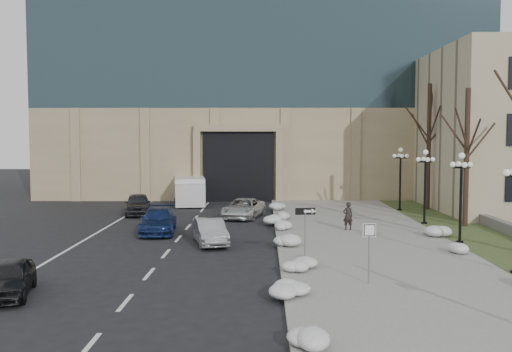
# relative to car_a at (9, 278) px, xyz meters

# --- Properties ---
(ground) EXTENTS (160.00, 160.00, 0.00)m
(ground) POSITION_rel_car_a_xyz_m (10.77, -2.75, -0.64)
(ground) COLOR black
(ground) RESTS_ON ground
(sidewalk) EXTENTS (9.00, 40.00, 0.12)m
(sidewalk) POSITION_rel_car_a_xyz_m (14.27, 11.25, -0.58)
(sidewalk) COLOR gray
(sidewalk) RESTS_ON ground
(curb) EXTENTS (0.30, 40.00, 0.14)m
(curb) POSITION_rel_car_a_xyz_m (9.77, 11.25, -0.57)
(curb) COLOR gray
(curb) RESTS_ON ground
(grass_strip) EXTENTS (4.00, 40.00, 0.10)m
(grass_strip) POSITION_rel_car_a_xyz_m (20.77, 11.25, -0.59)
(grass_strip) COLOR #3A4A25
(grass_strip) RESTS_ON ground
(stone_wall) EXTENTS (0.50, 30.00, 0.70)m
(stone_wall) POSITION_rel_car_a_xyz_m (22.77, 13.25, -0.29)
(stone_wall) COLOR slate
(stone_wall) RESTS_ON ground
(office_tower) EXTENTS (40.00, 24.70, 36.00)m
(office_tower) POSITION_rel_car_a_xyz_m (8.76, 40.83, 17.85)
(office_tower) COLOR tan
(office_tower) RESTS_ON ground
(car_a) EXTENTS (2.36, 4.01, 1.28)m
(car_a) POSITION_rel_car_a_xyz_m (0.00, 0.00, 0.00)
(car_a) COLOR black
(car_a) RESTS_ON ground
(car_b) EXTENTS (2.34, 4.24, 1.32)m
(car_b) POSITION_rel_car_a_xyz_m (6.16, 9.64, 0.02)
(car_b) COLOR #9B9DA2
(car_b) RESTS_ON ground
(car_c) EXTENTS (2.47, 5.04, 1.41)m
(car_c) POSITION_rel_car_a_xyz_m (2.82, 13.14, 0.06)
(car_c) COLOR navy
(car_c) RESTS_ON ground
(car_d) EXTENTS (3.21, 5.15, 1.33)m
(car_d) POSITION_rel_car_a_xyz_m (7.55, 19.29, 0.02)
(car_d) COLOR silver
(car_d) RESTS_ON ground
(car_e) EXTENTS (2.67, 4.71, 1.51)m
(car_e) POSITION_rel_car_a_xyz_m (-0.06, 20.80, 0.11)
(car_e) COLOR #2E2F34
(car_e) RESTS_ON ground
(pedestrian) EXTENTS (0.68, 0.53, 1.64)m
(pedestrian) POSITION_rel_car_a_xyz_m (13.86, 13.60, 0.30)
(pedestrian) COLOR black
(pedestrian) RESTS_ON sidewalk
(box_truck) EXTENTS (3.35, 7.18, 2.19)m
(box_truck) POSITION_rel_car_a_xyz_m (2.79, 27.41, 0.42)
(box_truck) COLOR silver
(box_truck) RESTS_ON ground
(one_way_sign) EXTENTS (0.93, 0.27, 2.48)m
(one_way_sign) POSITION_rel_car_a_xyz_m (10.90, 5.15, 1.41)
(one_way_sign) COLOR slate
(one_way_sign) RESTS_ON ground
(keep_sign) EXTENTS (0.51, 0.14, 2.38)m
(keep_sign) POSITION_rel_car_a_xyz_m (12.85, 1.44, 1.11)
(keep_sign) COLOR slate
(keep_sign) RESTS_ON ground
(snow_clump_a) EXTENTS (1.10, 1.60, 0.36)m
(snow_clump_a) POSITION_rel_car_a_xyz_m (10.24, -4.75, -0.34)
(snow_clump_a) COLOR white
(snow_clump_a) RESTS_ON sidewalk
(snow_clump_b) EXTENTS (1.10, 1.60, 0.36)m
(snow_clump_b) POSITION_rel_car_a_xyz_m (9.88, -0.19, -0.34)
(snow_clump_b) COLOR white
(snow_clump_b) RESTS_ON sidewalk
(snow_clump_c) EXTENTS (1.10, 1.60, 0.36)m
(snow_clump_c) POSITION_rel_car_a_xyz_m (10.34, 3.66, -0.34)
(snow_clump_c) COLOR white
(snow_clump_c) RESTS_ON sidewalk
(snow_clump_d) EXTENTS (1.10, 1.60, 0.36)m
(snow_clump_d) POSITION_rel_car_a_xyz_m (10.21, 9.01, -0.34)
(snow_clump_d) COLOR white
(snow_clump_d) RESTS_ON sidewalk
(snow_clump_e) EXTENTS (1.10, 1.60, 0.36)m
(snow_clump_e) POSITION_rel_car_a_xyz_m (10.26, 13.41, -0.34)
(snow_clump_e) COLOR white
(snow_clump_e) RESTS_ON sidewalk
(snow_clump_f) EXTENTS (1.10, 1.60, 0.36)m
(snow_clump_f) POSITION_rel_car_a_xyz_m (10.42, 17.67, -0.34)
(snow_clump_f) COLOR white
(snow_clump_f) RESTS_ON sidewalk
(snow_clump_g) EXTENTS (1.10, 1.60, 0.36)m
(snow_clump_g) POSITION_rel_car_a_xyz_m (10.17, 22.82, -0.34)
(snow_clump_g) COLOR white
(snow_clump_g) RESTS_ON sidewalk
(snow_clump_i) EXTENTS (1.10, 1.60, 0.36)m
(snow_clump_i) POSITION_rel_car_a_xyz_m (18.24, 6.76, -0.34)
(snow_clump_i) COLOR white
(snow_clump_i) RESTS_ON sidewalk
(snow_clump_j) EXTENTS (1.10, 1.60, 0.36)m
(snow_clump_j) POSITION_rel_car_a_xyz_m (18.38, 11.77, -0.34)
(snow_clump_j) COLOR white
(snow_clump_j) RESTS_ON sidewalk
(snow_clump_l) EXTENTS (1.10, 1.60, 0.36)m
(snow_clump_l) POSITION_rel_car_a_xyz_m (9.70, 16.07, -0.34)
(snow_clump_l) COLOR white
(snow_clump_l) RESTS_ON sidewalk
(lamppost_b) EXTENTS (1.18, 1.18, 4.76)m
(lamppost_b) POSITION_rel_car_a_xyz_m (19.07, 9.75, 2.43)
(lamppost_b) COLOR black
(lamppost_b) RESTS_ON ground
(lamppost_c) EXTENTS (1.18, 1.18, 4.76)m
(lamppost_c) POSITION_rel_car_a_xyz_m (19.07, 16.25, 2.43)
(lamppost_c) COLOR black
(lamppost_c) RESTS_ON ground
(lamppost_d) EXTENTS (1.18, 1.18, 4.76)m
(lamppost_d) POSITION_rel_car_a_xyz_m (19.07, 22.75, 2.43)
(lamppost_d) COLOR black
(lamppost_d) RESTS_ON ground
(tree_mid) EXTENTS (3.20, 3.20, 8.50)m
(tree_mid) POSITION_rel_car_a_xyz_m (21.27, 15.25, 4.86)
(tree_mid) COLOR black
(tree_mid) RESTS_ON ground
(tree_far) EXTENTS (3.20, 3.20, 9.50)m
(tree_far) POSITION_rel_car_a_xyz_m (21.27, 23.25, 5.51)
(tree_far) COLOR black
(tree_far) RESTS_ON ground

